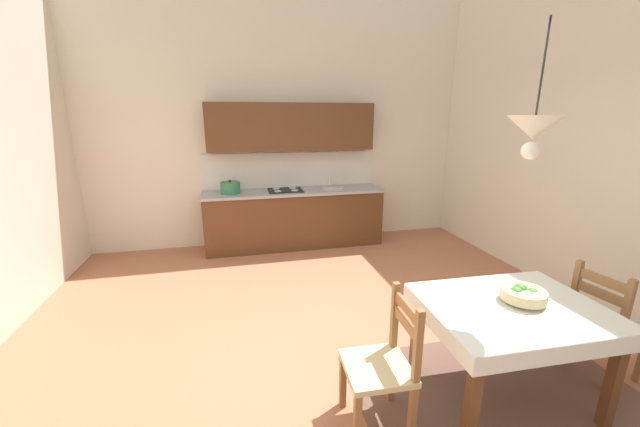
% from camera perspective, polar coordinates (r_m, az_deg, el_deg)
% --- Properties ---
extents(ground_plane, '(6.43, 6.53, 0.10)m').
position_cam_1_polar(ground_plane, '(3.55, 1.46, -20.44)').
color(ground_plane, '#AD6B4C').
extents(wall_back, '(6.43, 0.12, 3.96)m').
position_cam_1_polar(wall_back, '(5.86, -6.21, 14.73)').
color(wall_back, silver).
rests_on(wall_back, ground_plane).
extents(wall_right, '(0.12, 6.53, 3.96)m').
position_cam_1_polar(wall_right, '(4.65, 40.80, 11.15)').
color(wall_right, silver).
rests_on(wall_right, ground_plane).
extents(area_rug, '(2.10, 1.60, 0.01)m').
position_cam_1_polar(area_rug, '(3.24, 27.63, -25.22)').
color(area_rug, brown).
rests_on(area_rug, ground_plane).
extents(kitchen_cabinetry, '(2.76, 0.63, 2.20)m').
position_cam_1_polar(kitchen_cabinetry, '(5.67, -4.22, 3.32)').
color(kitchen_cabinetry, '#56331C').
rests_on(kitchen_cabinetry, ground_plane).
extents(dining_table, '(1.24, 0.97, 0.75)m').
position_cam_1_polar(dining_table, '(2.96, 27.83, -15.00)').
color(dining_table, '#56331C').
rests_on(dining_table, ground_plane).
extents(dining_chair_tv_side, '(0.44, 0.44, 0.93)m').
position_cam_1_polar(dining_chair_tv_side, '(2.59, 9.93, -22.50)').
color(dining_chair_tv_side, '#D1BC89').
rests_on(dining_chair_tv_side, ground_plane).
extents(dining_chair_window_side, '(0.47, 0.47, 0.93)m').
position_cam_1_polar(dining_chair_window_side, '(3.68, 38.24, -13.64)').
color(dining_chair_window_side, '#D1BC89').
rests_on(dining_chair_window_side, ground_plane).
extents(fruit_bowl, '(0.30, 0.30, 0.12)m').
position_cam_1_polar(fruit_bowl, '(2.94, 29.33, -11.01)').
color(fruit_bowl, tan).
rests_on(fruit_bowl, dining_table).
extents(pendant_lamp, '(0.32, 0.32, 0.80)m').
position_cam_1_polar(pendant_lamp, '(2.58, 30.65, 11.39)').
color(pendant_lamp, black).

